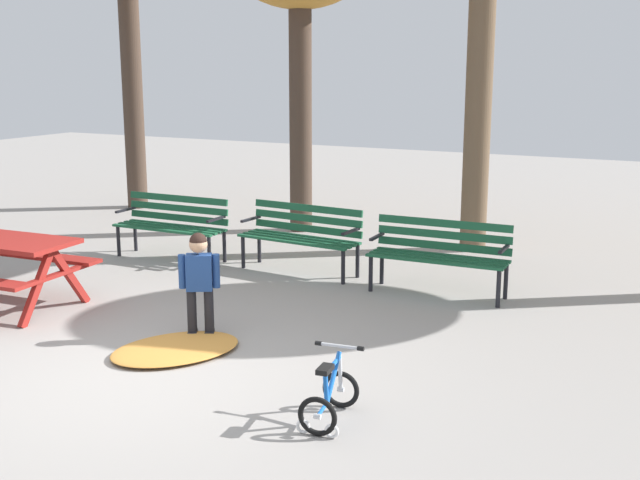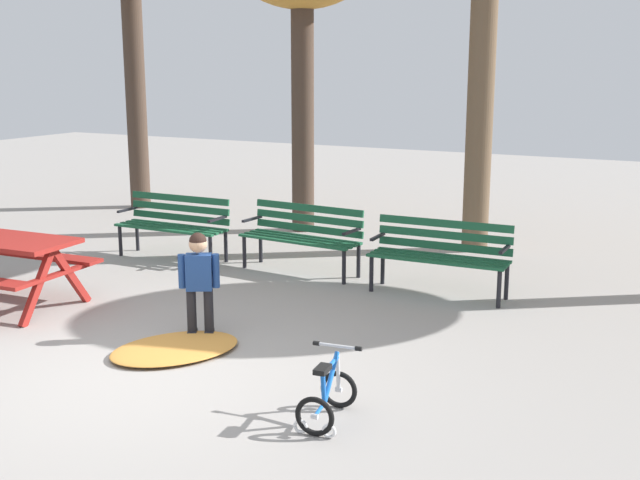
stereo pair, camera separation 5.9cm
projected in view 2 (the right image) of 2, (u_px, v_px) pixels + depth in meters
name	position (u px, v px, depth m)	size (l,w,h in m)	color
ground	(138.00, 371.00, 7.03)	(36.00, 36.00, 0.00)	gray
park_bench_far_left	(175.00, 221.00, 10.97)	(1.60, 0.47, 0.85)	#195133
park_bench_left	(303.00, 232.00, 10.25)	(1.63, 0.58, 0.85)	#195133
park_bench_right	(441.00, 251.00, 9.25)	(1.61, 0.50, 0.85)	#195133
child_standing	(199.00, 276.00, 7.77)	(0.35, 0.27, 1.04)	black
kids_bicycle	(327.00, 396.00, 6.00)	(0.42, 0.59, 0.54)	black
leaf_pile	(175.00, 348.00, 7.48)	(1.22, 0.86, 0.07)	#C68438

